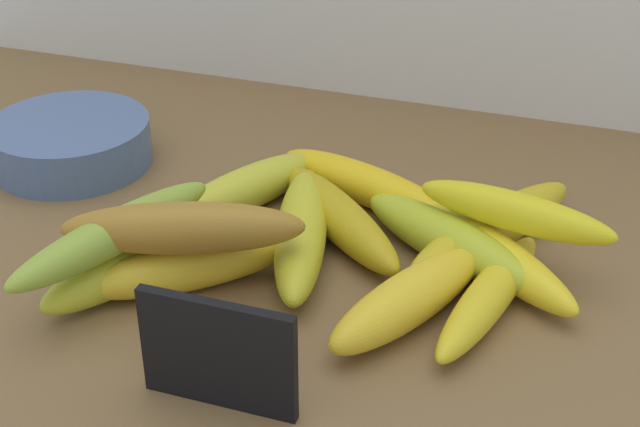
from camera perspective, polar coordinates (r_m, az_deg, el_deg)
The scene contains 17 objects.
counter_top at distance 77.86cm, azimuth -2.98°, elevation -4.79°, with size 110.00×76.00×3.00cm, color brown.
chalkboard_sign at distance 62.94cm, azimuth -6.20°, elevation -8.71°, with size 11.00×1.80×8.40cm.
fruit_bowl at distance 96.51cm, azimuth -14.93°, elevation 4.19°, with size 15.83×15.83×4.49cm, color #4E689A.
banana_0 at distance 85.37cm, azimuth -4.74°, elevation 1.39°, with size 18.20×4.01×4.01cm, color gold.
banana_1 at distance 80.95cm, azimuth 10.49°, elevation -0.86°, with size 20.89×3.94×3.94cm, color gold.
banana_2 at distance 77.80cm, azimuth 10.35°, elevation -2.34°, with size 19.70×3.73×3.73cm, color yellow.
banana_3 at distance 78.33cm, azimuth 7.88°, elevation -1.67°, with size 18.50×4.18×4.18cm, color #B4C227.
banana_4 at distance 78.75cm, azimuth -1.15°, elevation -1.12°, with size 20.81×4.28×4.28cm, color gold.
banana_5 at distance 73.17cm, azimuth 10.27°, elevation -4.92°, with size 18.52×3.24×3.24cm, color yellow.
banana_6 at distance 86.33cm, azimuth 2.86°, elevation 1.74°, with size 19.49×3.82×3.82cm, color yellow.
banana_7 at distance 81.11cm, azimuth 1.16°, elevation -0.23°, with size 19.26×3.93×3.93cm, color gold.
banana_8 at distance 76.25cm, azimuth -11.84°, elevation -3.22°, with size 15.37×3.84×3.84cm, color gold.
banana_9 at distance 71.12cm, azimuth 5.42°, elevation -5.20°, with size 16.96×4.19×4.19cm, color yellow.
banana_10 at distance 75.38cm, azimuth -7.91°, elevation -3.17°, with size 17.71×3.99×3.99cm, color yellow.
banana_11 at distance 73.87cm, azimuth -12.45°, elevation -1.18°, with size 19.64×3.34×3.34cm, color #8EAF36.
banana_12 at distance 76.85cm, azimuth 11.81°, elevation 0.10°, with size 16.57×3.25×3.25cm, color yellow.
banana_13 at distance 72.50cm, azimuth -8.31°, elevation -0.89°, with size 18.79×4.13×4.13cm, color #A37325.
Camera 1 is at (24.23, -58.67, 46.59)cm, focal length 52.59 mm.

